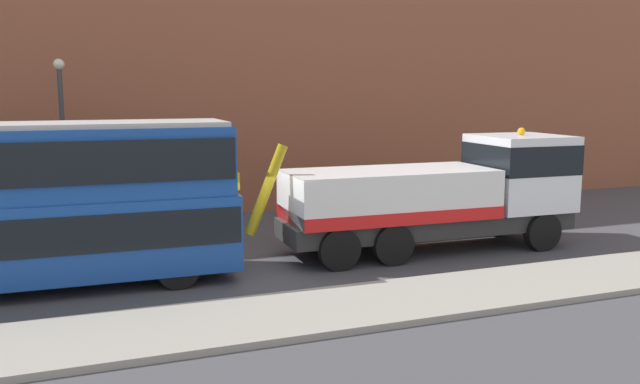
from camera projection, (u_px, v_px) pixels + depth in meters
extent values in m
plane|color=#424247|center=(259.00, 267.00, 18.12)|extent=(120.00, 120.00, 0.00)
cube|color=gray|center=(312.00, 312.00, 14.24)|extent=(60.00, 2.80, 0.15)
cube|color=#935138|center=(194.00, 5.00, 24.82)|extent=(60.00, 1.20, 16.00)
cube|color=#2D2D2D|center=(428.00, 223.00, 19.81)|extent=(9.05, 2.43, 0.55)
cube|color=silver|center=(520.00, 172.00, 20.65)|extent=(2.66, 2.66, 2.30)
cube|color=black|center=(520.00, 158.00, 20.58)|extent=(2.69, 2.69, 0.90)
cube|color=silver|center=(389.00, 193.00, 19.23)|extent=(6.16, 2.75, 1.40)
cube|color=red|center=(389.00, 211.00, 19.31)|extent=(6.16, 2.80, 0.36)
cylinder|color=#B79914|center=(266.00, 190.00, 17.96)|extent=(1.24, 0.31, 2.52)
sphere|color=orange|center=(521.00, 131.00, 20.45)|extent=(0.24, 0.24, 0.24)
cylinder|color=black|center=(499.00, 218.00, 21.98)|extent=(1.17, 0.37, 1.16)
cylinder|color=black|center=(542.00, 232.00, 19.91)|extent=(1.17, 0.37, 1.16)
cylinder|color=black|center=(361.00, 229.00, 20.32)|extent=(1.17, 0.37, 1.16)
cylinder|color=black|center=(393.00, 245.00, 18.26)|extent=(1.17, 0.37, 1.16)
cylinder|color=black|center=(312.00, 232.00, 19.80)|extent=(1.17, 0.37, 1.16)
cylinder|color=black|center=(339.00, 249.00, 17.73)|extent=(1.17, 0.37, 1.16)
cube|color=#19479E|center=(5.00, 240.00, 15.68)|extent=(11.06, 2.77, 1.90)
cube|color=#19479E|center=(0.00, 165.00, 15.40)|extent=(10.84, 2.66, 1.70)
cube|color=black|center=(5.00, 230.00, 15.64)|extent=(10.95, 2.81, 0.90)
cube|color=yellow|center=(232.00, 178.00, 17.31)|extent=(0.10, 1.50, 0.44)
cylinder|color=black|center=(168.00, 248.00, 18.09)|extent=(1.05, 0.33, 1.04)
cylinder|color=black|center=(178.00, 268.00, 16.08)|extent=(1.05, 0.33, 1.04)
cylinder|color=#38383D|center=(64.00, 153.00, 21.87)|extent=(0.16, 0.16, 5.50)
sphere|color=#EAE5C6|center=(59.00, 64.00, 21.42)|extent=(0.36, 0.36, 0.36)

